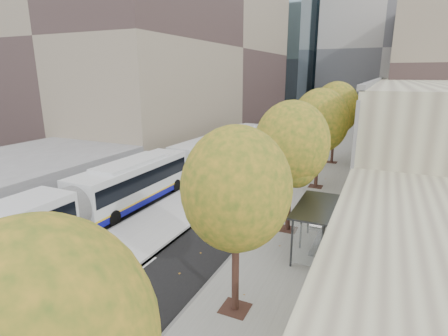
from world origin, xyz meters
The scene contains 14 objects.
bus_platform centered at (-3.88, 35.00, 0.07)m, with size 4.25×150.00×0.15m, color #BCBCBC.
sidewalk centered at (4.12, 35.00, 0.04)m, with size 4.75×150.00×0.08m, color gray.
building_tan centered at (15.50, 64.00, 4.00)m, with size 18.00×92.00×8.00m, color gray.
building_midrise centered at (-22.50, 41.00, 12.50)m, with size 24.00×46.00×25.00m, color gray.
building_far_block centered at (6.00, 96.00, 15.00)m, with size 30.00×18.00×30.00m, color #A8A19A.
bus_shelter centered at (5.69, 10.96, 2.19)m, with size 1.90×4.40×2.53m.
tree_b centered at (3.60, 5.00, 5.04)m, with size 4.00×4.00×6.97m.
tree_c centered at (3.60, 13.00, 5.25)m, with size 4.20×4.20×7.28m.
tree_d centered at (3.60, 22.00, 5.47)m, with size 4.40×4.40×7.60m.
tree_e centered at (3.60, 31.00, 5.69)m, with size 4.60×4.60×7.92m.
bus_near centered at (-7.44, 8.61, 1.65)m, with size 2.71×18.17×3.03m.
bus_far centered at (-7.18, 27.38, 1.58)m, with size 3.15×17.45×2.90m.
cyclist centered at (0.25, 2.37, 0.81)m, with size 0.66×1.74×2.19m.
distant_car centered at (-6.99, 52.08, 0.70)m, with size 1.65×4.09×1.39m, color white.
Camera 1 is at (8.13, -5.93, 9.00)m, focal length 28.00 mm.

